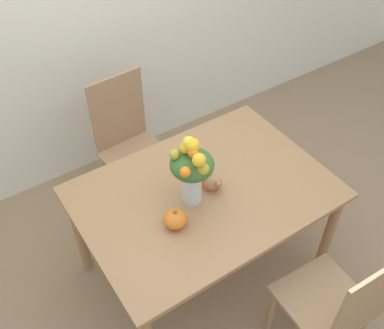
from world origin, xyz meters
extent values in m
plane|color=#8E7556|center=(0.00, 0.00, 0.00)|extent=(12.00, 12.00, 0.00)
cube|color=#9E754C|center=(0.00, 0.00, 0.73)|extent=(1.38, 0.98, 0.03)
cylinder|color=#9E754C|center=(0.63, -0.43, 0.36)|extent=(0.06, 0.06, 0.72)
cylinder|color=#9E754C|center=(-0.63, 0.43, 0.36)|extent=(0.06, 0.06, 0.72)
cylinder|color=#9E754C|center=(0.63, 0.43, 0.36)|extent=(0.06, 0.06, 0.72)
cylinder|color=silver|center=(-0.09, -0.01, 0.86)|extent=(0.10, 0.10, 0.22)
cylinder|color=silver|center=(-0.09, -0.01, 0.79)|extent=(0.09, 0.09, 0.08)
cylinder|color=#38662D|center=(-0.07, -0.01, 0.89)|extent=(0.01, 0.01, 0.26)
cylinder|color=#38662D|center=(-0.09, 0.01, 0.89)|extent=(0.01, 0.01, 0.26)
cylinder|color=#38662D|center=(-0.11, 0.00, 0.89)|extent=(0.01, 0.01, 0.26)
cylinder|color=#38662D|center=(-0.11, -0.02, 0.89)|extent=(0.01, 0.00, 0.26)
cylinder|color=#38662D|center=(-0.09, -0.03, 0.89)|extent=(0.01, 0.01, 0.26)
ellipsoid|color=#38662D|center=(-0.09, -0.01, 1.01)|extent=(0.23, 0.23, 0.14)
sphere|color=yellow|center=(-0.09, -0.01, 1.14)|extent=(0.07, 0.07, 0.07)
sphere|color=yellow|center=(-0.11, -0.09, 1.12)|extent=(0.07, 0.07, 0.07)
sphere|color=orange|center=(-0.10, -0.03, 1.11)|extent=(0.06, 0.06, 0.06)
sphere|color=yellow|center=(-0.09, 0.01, 1.14)|extent=(0.07, 0.07, 0.07)
sphere|color=#AD9E33|center=(-0.09, -0.10, 1.05)|extent=(0.06, 0.06, 0.06)
sphere|color=#AD9E33|center=(-0.16, 0.04, 1.08)|extent=(0.05, 0.05, 0.05)
sphere|color=yellow|center=(-0.11, 0.02, 1.11)|extent=(0.06, 0.06, 0.06)
sphere|color=orange|center=(-0.18, -0.09, 1.07)|extent=(0.05, 0.05, 0.05)
ellipsoid|color=orange|center=(-0.26, -0.11, 0.80)|extent=(0.12, 0.12, 0.10)
cylinder|color=brown|center=(-0.26, -0.11, 0.85)|extent=(0.02, 0.02, 0.02)
ellipsoid|color=#A87A4C|center=(0.05, -0.01, 0.79)|extent=(0.11, 0.08, 0.08)
cone|color=#C64C23|center=(0.05, 0.02, 0.79)|extent=(0.11, 0.11, 0.09)
sphere|color=#A87A4C|center=(0.05, -0.05, 0.82)|extent=(0.03, 0.03, 0.03)
cube|color=#9E7A56|center=(-0.05, 0.75, 0.44)|extent=(0.44, 0.44, 0.02)
cylinder|color=#9E7A56|center=(-0.21, 0.57, 0.22)|extent=(0.04, 0.04, 0.43)
cylinder|color=#9E7A56|center=(0.13, 0.59, 0.22)|extent=(0.04, 0.04, 0.43)
cylinder|color=#9E7A56|center=(-0.22, 0.91, 0.22)|extent=(0.04, 0.04, 0.43)
cylinder|color=#9E7A56|center=(0.11, 0.93, 0.22)|extent=(0.04, 0.04, 0.43)
cube|color=#9E7A56|center=(-0.06, 0.95, 0.73)|extent=(0.40, 0.04, 0.54)
cube|color=#9E7A56|center=(0.24, -0.75, 0.44)|extent=(0.44, 0.44, 0.02)
cylinder|color=#9E7A56|center=(0.42, -0.59, 0.22)|extent=(0.04, 0.04, 0.43)
cylinder|color=#9E7A56|center=(0.08, -0.57, 0.22)|extent=(0.04, 0.04, 0.43)
cube|color=#9E7A56|center=(0.23, -0.95, 0.73)|extent=(0.40, 0.04, 0.54)
camera|label=1|loc=(-0.99, -1.36, 2.58)|focal=42.00mm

